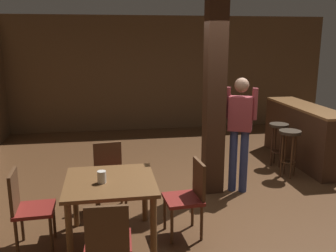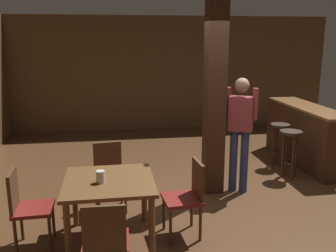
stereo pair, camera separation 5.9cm
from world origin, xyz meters
name	(u,v)px [view 1 (the left image)]	position (x,y,z in m)	size (l,w,h in m)	color
ground_plane	(225,199)	(0.00, 0.00, 0.00)	(10.80, 10.80, 0.00)	#4C301C
wall_back	(171,73)	(0.00, 4.50, 1.40)	(8.00, 0.10, 2.80)	brown
pillar	(214,100)	(-0.10, 0.35, 1.40)	(0.28, 0.28, 2.80)	#382114
dining_table	(111,190)	(-1.63, -0.87, 0.62)	(0.99, 0.99, 0.74)	brown
chair_east	(189,194)	(-0.73, -0.87, 0.51)	(0.45, 0.45, 0.89)	maroon
chair_south	(108,241)	(-1.68, -1.76, 0.51)	(0.44, 0.44, 0.89)	maroon
chair_north	(109,173)	(-1.64, -0.01, 0.51)	(0.47, 0.47, 0.89)	maroon
chair_west	(27,205)	(-2.54, -0.87, 0.51)	(0.44, 0.44, 0.89)	maroon
napkin_cup	(102,177)	(-1.72, -0.94, 0.81)	(0.10, 0.10, 0.13)	beige
standing_person	(240,127)	(0.28, 0.27, 1.00)	(0.46, 0.33, 1.72)	maroon
bar_counter	(300,134)	(1.88, 1.39, 0.54)	(0.56, 2.20, 1.06)	brown
bar_stool_near	(289,142)	(1.31, 0.70, 0.60)	(0.36, 0.36, 0.80)	#2D2319
bar_stool_mid	(278,135)	(1.39, 1.26, 0.58)	(0.34, 0.34, 0.78)	#2D2319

